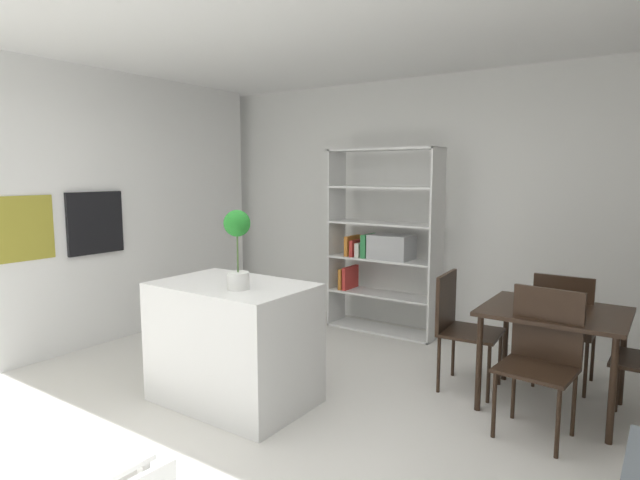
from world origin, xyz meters
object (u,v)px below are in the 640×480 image
Objects in this scene: dining_chair_island_side at (459,320)px; dining_chair_near at (542,349)px; child_table at (67,475)px; dining_table at (554,321)px; kitchen_island at (234,343)px; built_in_oven at (95,223)px; open_bookshelf at (382,245)px; dining_chair_far at (564,321)px; potted_plant_on_island at (237,241)px.

dining_chair_near is at bearing -124.55° from dining_chair_island_side.
dining_table is at bearing 62.76° from child_table.
dining_chair_island_side is at bearing 43.51° from kitchen_island.
open_bookshelf reaches higher than built_in_oven.
open_bookshelf is at bearing -16.50° from dining_chair_far.
built_in_oven reaches higher than dining_chair_far.
kitchen_island is 1.79m from dining_chair_island_side.
dining_chair_far is (1.93, -0.57, -0.40)m from open_bookshelf.
dining_chair_island_side is 0.83m from dining_chair_near.
built_in_oven is at bearing 174.34° from kitchen_island.
potted_plant_on_island is 2.37m from open_bookshelf.
child_table is at bearing 160.97° from dining_chair_island_side.
dining_chair_far is (4.03, 1.46, -0.69)m from built_in_oven.
potted_plant_on_island reaches higher than child_table.
dining_chair_island_side is (-0.70, -0.01, -0.10)m from dining_table.
child_table is 3.22m from dining_table.
built_in_oven is at bearing 144.71° from child_table.
built_in_oven is 0.63× the size of dining_table.
dining_chair_island_side is (1.22, -1.00, -0.40)m from open_bookshelf.
dining_chair_near is (0.71, -0.42, 0.01)m from dining_chair_island_side.
dining_chair_near reaches higher than kitchen_island.
kitchen_island is 2.28m from open_bookshelf.
kitchen_island is 2.36m from dining_table.
dining_chair_island_side is at bearing 154.94° from dining_chair_near.
open_bookshelf is 1.63m from dining_chair_island_side.
dining_chair_near is (4.04, 0.61, -0.67)m from built_in_oven.
potted_plant_on_island is 0.60× the size of dining_chair_far.
dining_chair_island_side is (3.33, 1.03, -0.69)m from built_in_oven.
potted_plant_on_island reaches higher than dining_chair_near.
dining_chair_far is at bearing 89.98° from dining_table.
child_table is (2.56, -1.81, -0.85)m from built_in_oven.
dining_chair_island_side is at bearing -179.43° from dining_table.
dining_chair_far is (1.47, 3.27, 0.16)m from child_table.
open_bookshelf reaches higher than kitchen_island.
dining_table is 0.71m from dining_chair_island_side.
dining_chair_near is (1.94, -1.42, -0.39)m from open_bookshelf.
dining_chair_far reaches higher than child_table.
kitchen_island is 2.06× the size of potted_plant_on_island.
child_table is 0.60× the size of dining_table.
dining_chair_far is (0.70, 0.43, -0.00)m from dining_chair_island_side.
dining_chair_near reaches higher than child_table.
built_in_oven is 3.25m from child_table.
child_table is at bearing -76.37° from potted_plant_on_island.
potted_plant_on_island is at bearing -34.37° from kitchen_island.
kitchen_island is at bearing 145.63° from potted_plant_on_island.
child_table is (0.36, -1.50, -0.86)m from potted_plant_on_island.
dining_chair_island_side is (0.76, 2.84, 0.16)m from child_table.
dining_table is at bearing 36.47° from potted_plant_on_island.
built_in_oven is 2.94m from open_bookshelf.
potted_plant_on_island is (0.17, -0.12, 0.79)m from kitchen_island.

